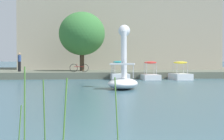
% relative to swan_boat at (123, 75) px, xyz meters
% --- Properties ---
extents(shore_bank_far, '(149.42, 22.00, 0.56)m').
position_rel_swan_boat_xyz_m(shore_bank_far, '(-1.82, 21.40, -0.51)').
color(shore_bank_far, '#5B6051').
rests_on(shore_bank_far, ground_plane).
extents(swan_boat, '(2.19, 3.21, 3.67)m').
position_rel_swan_boat_xyz_m(swan_boat, '(0.00, 0.00, 0.00)').
color(swan_boat, white).
rests_on(swan_boat, ground_plane).
extents(pedal_boat_teal, '(1.47, 2.39, 1.54)m').
position_rel_swan_boat_xyz_m(pedal_boat_teal, '(0.95, 9.39, -0.37)').
color(pedal_boat_teal, white).
rests_on(pedal_boat_teal, ground_plane).
extents(pedal_boat_red, '(1.36, 2.32, 1.50)m').
position_rel_swan_boat_xyz_m(pedal_boat_red, '(3.49, 9.39, -0.39)').
color(pedal_boat_red, white).
rests_on(pedal_boat_red, ground_plane).
extents(pedal_boat_yellow, '(1.52, 2.44, 1.50)m').
position_rel_swan_boat_xyz_m(pedal_boat_yellow, '(5.94, 9.15, -0.39)').
color(pedal_boat_yellow, white).
rests_on(pedal_boat_yellow, ground_plane).
extents(tree_broadleaf_left, '(5.38, 5.47, 5.62)m').
position_rel_swan_boat_xyz_m(tree_broadleaf_left, '(-2.00, 14.87, 3.31)').
color(tree_broadleaf_left, '#423323').
rests_on(tree_broadleaf_left, shore_bank_far).
extents(person_on_path, '(0.30, 0.30, 1.71)m').
position_rel_swan_boat_xyz_m(person_on_path, '(-7.68, 13.74, 0.67)').
color(person_on_path, black).
rests_on(person_on_path, shore_bank_far).
extents(bicycle_parked, '(1.64, 0.38, 0.72)m').
position_rel_swan_boat_xyz_m(bicycle_parked, '(-2.32, 11.80, 0.13)').
color(bicycle_parked, black).
rests_on(bicycle_parked, shore_bank_far).
extents(apartment_block, '(22.87, 15.47, 14.08)m').
position_rel_swan_boat_xyz_m(apartment_block, '(2.65, 25.64, 6.81)').
color(apartment_block, '#B2A893').
rests_on(apartment_block, shore_bank_far).
extents(reed_clump_foreground, '(2.98, 1.30, 1.52)m').
position_rel_swan_boat_xyz_m(reed_clump_foreground, '(-3.53, -14.22, -0.17)').
color(reed_clump_foreground, '#4C7F33').
rests_on(reed_clump_foreground, ground_plane).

